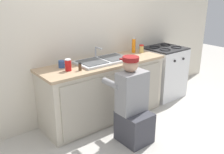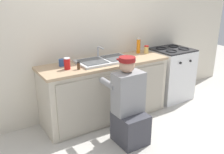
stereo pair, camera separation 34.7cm
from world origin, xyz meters
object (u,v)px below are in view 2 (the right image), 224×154
stove_range (170,74)px  soap_bottle_orange (138,46)px  condiment_jar (146,49)px  coffee_mug (62,63)px  plumber_person (129,108)px  soda_cup_red (67,64)px  sink_double_basin (104,60)px  spice_bottle_pepper (79,66)px

stove_range → soap_bottle_orange: bearing=168.2°
stove_range → condiment_jar: (-0.53, 0.05, 0.49)m
condiment_jar → coffee_mug: bearing=177.3°
stove_range → soap_bottle_orange: (-0.63, 0.13, 0.54)m
plumber_person → soda_cup_red: bearing=128.2°
plumber_person → soda_cup_red: plumber_person is taller
soap_bottle_orange → coffee_mug: size_ratio=1.98×
sink_double_basin → soda_cup_red: size_ratio=5.26×
plumber_person → soda_cup_red: 0.97m
plumber_person → condiment_jar: plumber_person is taller
plumber_person → soap_bottle_orange: bearing=47.2°
coffee_mug → stove_range: bearing=-3.5°
soda_cup_red → coffee_mug: (-0.00, 0.17, -0.03)m
stove_range → spice_bottle_pepper: (-1.81, -0.14, 0.48)m
sink_double_basin → coffee_mug: (-0.59, 0.12, 0.03)m
spice_bottle_pepper → condiment_jar: 1.29m
soda_cup_red → spice_bottle_pepper: soda_cup_red is taller
stove_range → coffee_mug: bearing=176.5°
soda_cup_red → spice_bottle_pepper: size_ratio=1.45×
soap_bottle_orange → soda_cup_red: bearing=-171.8°
soda_cup_red → coffee_mug: bearing=90.8°
soda_cup_red → soap_bottle_orange: bearing=8.2°
soda_cup_red → condiment_jar: bearing=4.3°
spice_bottle_pepper → condiment_jar: size_ratio=0.82×
sink_double_basin → stove_range: sink_double_basin is taller
soda_cup_red → coffee_mug: 0.17m
sink_double_basin → coffee_mug: size_ratio=6.35×
stove_range → soda_cup_red: soda_cup_red is taller
coffee_mug → plumber_person: bearing=-58.0°
sink_double_basin → condiment_jar: size_ratio=6.25×
stove_range → plumber_person: 1.59m
plumber_person → condiment_jar: (0.88, 0.76, 0.48)m
stove_range → spice_bottle_pepper: 1.88m
plumber_person → spice_bottle_pepper: plumber_person is taller
sink_double_basin → plumber_person: plumber_person is taller
soap_bottle_orange → spice_bottle_pepper: soap_bottle_orange is taller
plumber_person → coffee_mug: (-0.52, 0.83, 0.47)m
condiment_jar → soda_cup_red: bearing=-175.7°
sink_double_basin → condiment_jar: (0.81, 0.05, 0.05)m
soda_cup_red → coffee_mug: soda_cup_red is taller
stove_range → soap_bottle_orange: soap_bottle_orange is taller
coffee_mug → soap_bottle_orange: bearing=0.6°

